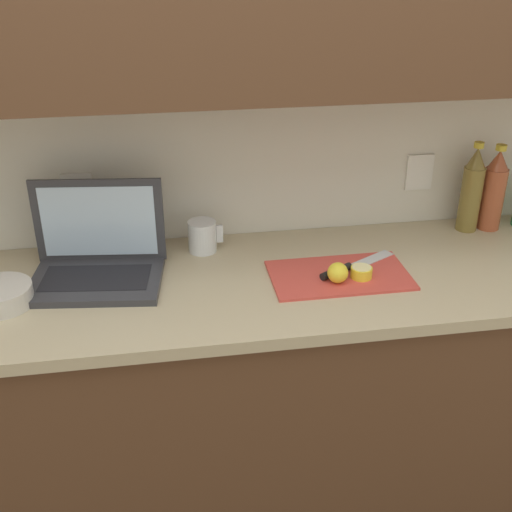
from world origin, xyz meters
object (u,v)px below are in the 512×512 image
(lemon_half_cut, at_px, (361,272))
(lemon_whole_beside, at_px, (338,273))
(bottle_oil_tall, at_px, (494,191))
(bowl_white, at_px, (0,296))
(laptop, at_px, (97,256))
(measuring_cup, at_px, (203,236))
(bottle_green_soda, at_px, (472,190))
(cutting_board, at_px, (339,275))
(knife, at_px, (345,268))

(lemon_half_cut, relative_size, lemon_whole_beside, 1.05)
(bottle_oil_tall, xyz_separation_m, bowl_white, (-1.52, -0.25, -0.10))
(laptop, xyz_separation_m, bowl_white, (-0.25, -0.12, -0.04))
(measuring_cup, bearing_deg, lemon_whole_beside, -37.84)
(laptop, height_order, lemon_whole_beside, laptop)
(lemon_half_cut, distance_m, bottle_green_soda, 0.54)
(laptop, distance_m, lemon_whole_beside, 0.68)
(cutting_board, distance_m, bottle_green_soda, 0.58)
(bottle_green_soda, bearing_deg, cutting_board, -153.90)
(cutting_board, xyz_separation_m, bottle_oil_tall, (0.58, 0.25, 0.13))
(lemon_half_cut, height_order, bowl_white, bowl_white)
(bottle_oil_tall, bearing_deg, knife, -157.51)
(lemon_half_cut, distance_m, bottle_oil_tall, 0.61)
(bottle_oil_tall, bearing_deg, bottle_green_soda, -180.00)
(cutting_board, bearing_deg, bottle_oil_tall, 23.02)
(laptop, bearing_deg, cutting_board, -2.63)
(cutting_board, relative_size, bottle_oil_tall, 1.39)
(lemon_half_cut, xyz_separation_m, measuring_cup, (-0.43, 0.26, 0.03))
(cutting_board, relative_size, knife, 1.52)
(cutting_board, height_order, bottle_oil_tall, bottle_oil_tall)
(lemon_half_cut, xyz_separation_m, bowl_white, (-0.99, 0.02, 0.00))
(bowl_white, bearing_deg, lemon_whole_beside, -2.54)
(laptop, xyz_separation_m, knife, (0.70, -0.10, -0.05))
(bottle_oil_tall, height_order, bowl_white, bottle_oil_tall)
(laptop, height_order, bowl_white, laptop)
(bowl_white, bearing_deg, bottle_green_soda, 9.91)
(lemon_whole_beside, height_order, bottle_oil_tall, bottle_oil_tall)
(laptop, xyz_separation_m, bottle_green_soda, (1.19, 0.13, 0.07))
(knife, distance_m, bottle_oil_tall, 0.62)
(laptop, height_order, cutting_board, laptop)
(laptop, height_order, bottle_oil_tall, bottle_oil_tall)
(laptop, relative_size, knife, 1.51)
(knife, height_order, lemon_whole_beside, lemon_whole_beside)
(knife, bearing_deg, lemon_half_cut, -79.91)
(bowl_white, bearing_deg, cutting_board, 0.21)
(bottle_green_soda, bearing_deg, lemon_whole_beside, -150.94)
(cutting_board, xyz_separation_m, lemon_whole_beside, (-0.02, -0.04, 0.03))
(cutting_board, bearing_deg, lemon_whole_beside, -113.64)
(bottle_green_soda, relative_size, measuring_cup, 2.79)
(cutting_board, distance_m, bowl_white, 0.94)
(laptop, bearing_deg, bottle_oil_tall, 12.99)
(bottle_green_soda, xyz_separation_m, bottle_oil_tall, (0.08, 0.00, -0.01))
(laptop, bearing_deg, knife, -1.16)
(bottle_oil_tall, height_order, measuring_cup, bottle_oil_tall)
(bottle_green_soda, distance_m, bottle_oil_tall, 0.08)
(cutting_board, height_order, bowl_white, bowl_white)
(knife, relative_size, lemon_half_cut, 4.26)
(knife, xyz_separation_m, lemon_whole_beside, (-0.04, -0.06, 0.02))
(bottle_green_soda, xyz_separation_m, measuring_cup, (-0.88, -0.02, -0.09))
(knife, relative_size, bowl_white, 1.53)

